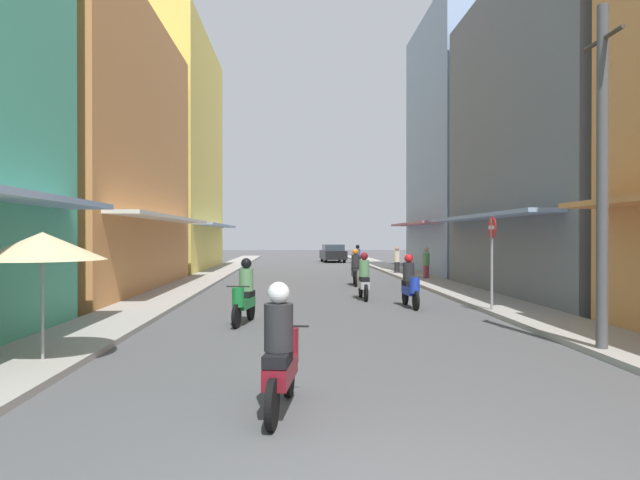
% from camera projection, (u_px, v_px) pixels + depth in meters
% --- Properties ---
extents(ground_plane, '(115.38, 115.38, 0.00)m').
position_uv_depth(ground_plane, '(313.00, 280.00, 26.13)').
color(ground_plane, '#4C4C4F').
extents(sidewalk_left, '(1.88, 60.44, 0.12)m').
position_uv_depth(sidewalk_left, '(203.00, 279.00, 25.88)').
color(sidewalk_left, '#9E9991').
rests_on(sidewalk_left, ground).
extents(sidewalk_right, '(1.88, 60.44, 0.12)m').
position_uv_depth(sidewalk_right, '(421.00, 278.00, 26.38)').
color(sidewalk_right, '#9E9991').
rests_on(sidewalk_right, ground).
extents(building_left_mid, '(7.05, 12.91, 10.70)m').
position_uv_depth(building_left_mid, '(75.00, 151.00, 20.55)').
color(building_left_mid, '#D88C4C').
rests_on(building_left_mid, ground).
extents(building_left_far, '(7.05, 12.42, 14.45)m').
position_uv_depth(building_left_far, '(161.00, 155.00, 33.88)').
color(building_left_far, '#EFD159').
rests_on(building_left_far, ground).
extents(building_right_mid, '(7.05, 11.31, 11.33)m').
position_uv_depth(building_right_mid, '(578.00, 137.00, 19.27)').
color(building_right_mid, slate).
rests_on(building_right_mid, ground).
extents(building_right_far, '(7.05, 9.18, 14.15)m').
position_uv_depth(building_right_far, '(477.00, 146.00, 29.86)').
color(building_right_far, '#8CA5CC').
rests_on(building_right_far, ground).
extents(motorbike_blue, '(0.55, 1.81, 1.58)m').
position_uv_depth(motorbike_blue, '(410.00, 284.00, 16.07)').
color(motorbike_blue, black).
rests_on(motorbike_blue, ground).
extents(motorbike_green, '(0.61, 1.79, 1.58)m').
position_uv_depth(motorbike_green, '(244.00, 295.00, 13.05)').
color(motorbike_green, black).
rests_on(motorbike_green, ground).
extents(motorbike_black, '(0.55, 1.81, 1.58)m').
position_uv_depth(motorbike_black, '(355.00, 269.00, 23.30)').
color(motorbike_black, black).
rests_on(motorbike_black, ground).
extents(motorbike_white, '(0.55, 1.81, 1.58)m').
position_uv_depth(motorbike_white, '(357.00, 258.00, 35.03)').
color(motorbike_white, black).
rests_on(motorbike_white, ground).
extents(motorbike_silver, '(0.55, 1.81, 1.58)m').
position_uv_depth(motorbike_silver, '(363.00, 278.00, 18.11)').
color(motorbike_silver, black).
rests_on(motorbike_silver, ground).
extents(motorbike_maroon, '(0.56, 1.80, 1.58)m').
position_uv_depth(motorbike_maroon, '(281.00, 354.00, 6.48)').
color(motorbike_maroon, black).
rests_on(motorbike_maroon, ground).
extents(parked_car, '(2.04, 4.21, 1.45)m').
position_uv_depth(parked_car, '(333.00, 253.00, 44.63)').
color(parked_car, black).
rests_on(parked_car, ground).
extents(pedestrian_midway, '(0.34, 0.34, 1.54)m').
position_uv_depth(pedestrian_midway, '(397.00, 261.00, 29.72)').
color(pedestrian_midway, '#262628').
rests_on(pedestrian_midway, ground).
extents(pedestrian_crossing, '(0.34, 0.34, 1.58)m').
position_uv_depth(pedestrian_crossing, '(426.00, 264.00, 25.85)').
color(pedestrian_crossing, '#99333F').
rests_on(pedestrian_crossing, ground).
extents(vendor_umbrella, '(1.97, 1.97, 2.18)m').
position_uv_depth(vendor_umbrella, '(42.00, 246.00, 8.74)').
color(vendor_umbrella, '#99999E').
rests_on(vendor_umbrella, ground).
extents(utility_pole, '(0.20, 1.20, 6.21)m').
position_uv_depth(utility_pole, '(602.00, 176.00, 9.61)').
color(utility_pole, '#4C4C4F').
rests_on(utility_pole, ground).
extents(street_sign_no_entry, '(0.07, 0.60, 2.65)m').
position_uv_depth(street_sign_no_entry, '(492.00, 251.00, 14.71)').
color(street_sign_no_entry, gray).
rests_on(street_sign_no_entry, ground).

